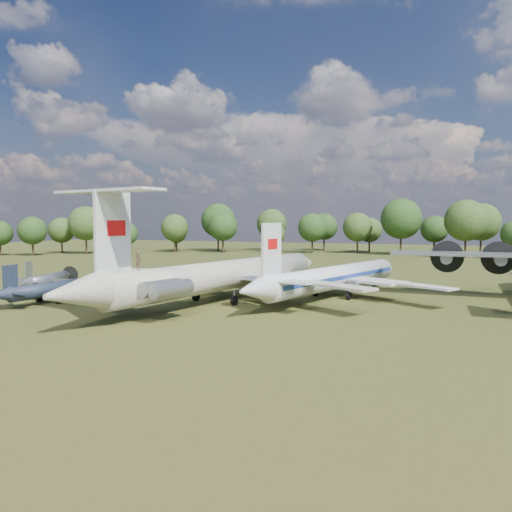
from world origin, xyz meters
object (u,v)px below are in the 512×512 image
at_px(il62_airliner, 224,281).
at_px(person_on_il62, 138,260).
at_px(small_prop_northwest, 48,282).
at_px(small_prop_west, 51,292).
at_px(tu104_jet, 335,282).

relative_size(il62_airliner, person_on_il62, 26.64).
distance_m(small_prop_northwest, person_on_il62, 27.25).
bearing_deg(il62_airliner, person_on_il62, -90.00).
bearing_deg(il62_airliner, small_prop_northwest, -167.92).
relative_size(small_prop_northwest, person_on_il62, 7.93).
relative_size(il62_airliner, small_prop_northwest, 3.36).
bearing_deg(small_prop_northwest, small_prop_west, -59.88).
height_order(il62_airliner, small_prop_west, il62_airliner).
bearing_deg(tu104_jet, il62_airliner, -130.20).
bearing_deg(small_prop_west, small_prop_northwest, 140.16).
distance_m(il62_airliner, small_prop_west, 19.67).
bearing_deg(person_on_il62, small_prop_west, -5.42).
height_order(tu104_jet, person_on_il62, person_on_il62).
xyz_separation_m(tu104_jet, small_prop_northwest, (-37.63, -7.40, -0.87)).
height_order(small_prop_northwest, person_on_il62, person_on_il62).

